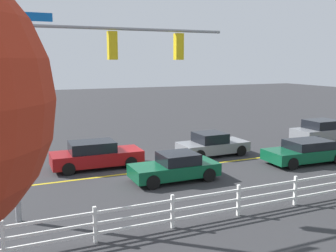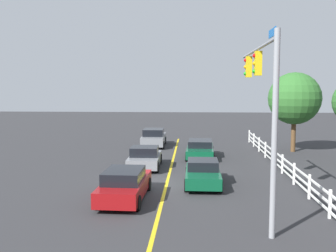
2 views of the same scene
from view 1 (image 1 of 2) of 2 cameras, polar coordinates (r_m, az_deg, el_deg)
The scene contains 9 objects.
ground_plane at distance 20.00m, azimuth -1.54°, elevation -6.48°, with size 120.00×120.00×0.00m, color #2D2D30.
lane_center_stripe at distance 21.78m, azimuth 8.28°, elevation -5.23°, with size 28.00×0.16×0.01m, color gold.
signal_assembly at distance 14.07m, azimuth -12.37°, elevation 7.24°, with size 8.01×0.37×7.07m.
car_0 at distance 23.08m, azimuth 6.48°, elevation -2.72°, with size 4.10×2.02×1.37m.
car_1 at distance 22.53m, azimuth 19.49°, elevation -3.54°, with size 4.53×2.11×1.26m.
car_2 at distance 20.58m, azimuth -10.55°, elevation -4.19°, with size 4.68×2.00×1.42m.
car_3 at distance 28.86m, azimuth 21.78°, elevation -0.71°, with size 4.48×2.03×1.53m.
car_4 at distance 18.20m, azimuth 1.04°, elevation -6.07°, with size 4.09×1.87×1.29m.
white_rail_fence at distance 15.94m, azimuth 18.13°, elevation -8.89°, with size 26.10×0.10×1.15m.
Camera 1 is at (7.30, 17.79, 5.50)m, focal length 41.61 mm.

